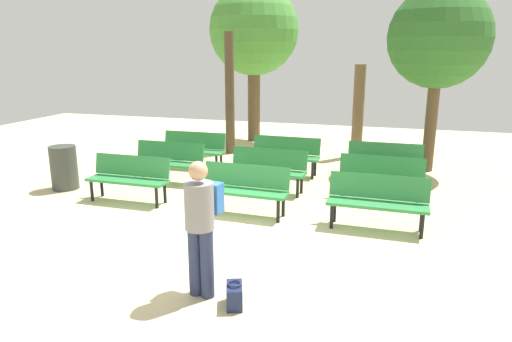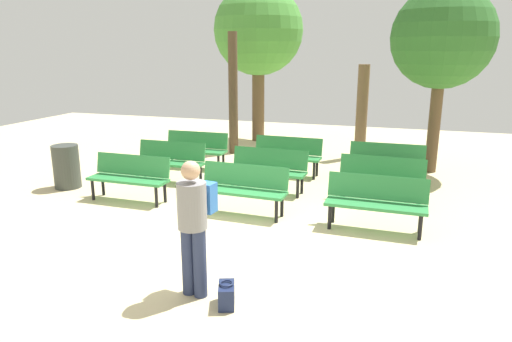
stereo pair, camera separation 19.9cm
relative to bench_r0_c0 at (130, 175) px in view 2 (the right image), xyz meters
name	(u,v)px [view 2 (the right image)]	position (x,y,z in m)	size (l,w,h in m)	color
ground_plane	(205,247)	(2.28, -1.61, -0.50)	(24.00, 24.00, 0.00)	beige
bench_r0_c0	(130,175)	(0.00, 0.00, 0.00)	(1.61, 0.50, 0.87)	#2D8442
bench_r0_c1	(243,186)	(2.34, -0.06, 0.00)	(1.62, 0.55, 0.87)	#2D8442
bench_r0_c2	(376,200)	(4.63, -0.11, 0.00)	(1.61, 0.52, 0.87)	#2D8442
bench_r1_c0	(170,159)	(0.09, 1.44, 0.00)	(1.60, 0.49, 0.87)	#2D8442
bench_r1_c1	(268,168)	(2.38, 1.37, 0.00)	(1.62, 0.56, 0.87)	#2D8442
bench_r1_c2	(381,177)	(4.64, 1.32, 0.00)	(1.62, 0.54, 0.87)	#2D8442
bench_r2_c0	(195,147)	(0.10, 2.77, 0.00)	(1.60, 0.49, 0.87)	#2D8442
bench_r2_c1	(287,153)	(2.43, 2.78, 0.00)	(1.61, 0.52, 0.87)	#2D8442
bench_r2_c2	(386,161)	(4.67, 2.70, 0.00)	(1.60, 0.49, 0.87)	#2D8442
tree_0	(258,31)	(0.52, 6.61, 2.88)	(2.74, 2.74, 4.79)	brown
tree_1	(362,112)	(3.87, 5.16, 0.73)	(0.30, 0.30, 2.48)	brown
tree_2	(233,94)	(0.43, 4.58, 1.15)	(0.25, 0.25, 3.32)	#4C3A28
tree_3	(443,39)	(5.65, 4.10, 2.58)	(2.30, 2.30, 4.26)	brown
visitor_with_backpack	(194,220)	(2.73, -2.89, 0.43)	(0.38, 0.56, 1.65)	navy
handbag	(227,295)	(3.18, -3.04, -0.37)	(0.28, 0.36, 0.29)	#192347
trash_bin	(66,167)	(-1.75, 0.33, -0.05)	(0.54, 0.54, 0.92)	#383D38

